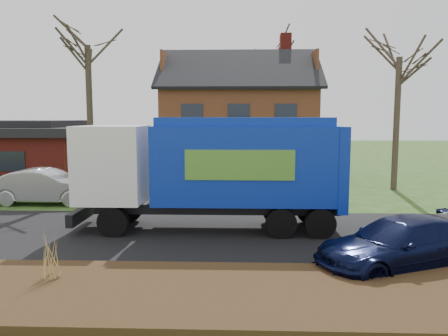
{
  "coord_description": "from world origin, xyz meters",
  "views": [
    {
      "loc": [
        2.06,
        -14.13,
        3.92
      ],
      "look_at": [
        1.46,
        2.5,
        1.97
      ],
      "focal_mm": 35.0,
      "sensor_mm": 36.0,
      "label": 1
    }
  ],
  "objects": [
    {
      "name": "ground",
      "position": [
        0.0,
        0.0,
        0.0
      ],
      "size": [
        120.0,
        120.0,
        0.0
      ],
      "primitive_type": "plane",
      "color": "#264717",
      "rests_on": "ground"
    },
    {
      "name": "road",
      "position": [
        0.0,
        0.0,
        0.01
      ],
      "size": [
        80.0,
        7.0,
        0.02
      ],
      "primitive_type": "cube",
      "color": "black",
      "rests_on": "ground"
    },
    {
      "name": "mulch_verge",
      "position": [
        0.0,
        -5.3,
        0.15
      ],
      "size": [
        80.0,
        3.5,
        0.3
      ],
      "primitive_type": "cube",
      "color": "black",
      "rests_on": "ground"
    },
    {
      "name": "main_house",
      "position": [
        1.49,
        13.91,
        4.03
      ],
      "size": [
        12.95,
        8.95,
        9.26
      ],
      "color": "beige",
      "rests_on": "ground"
    },
    {
      "name": "ranch_house",
      "position": [
        -12.0,
        13.0,
        1.81
      ],
      "size": [
        9.8,
        8.2,
        3.7
      ],
      "color": "maroon",
      "rests_on": "ground"
    },
    {
      "name": "garbage_truck",
      "position": [
        1.24,
        0.76,
        2.25
      ],
      "size": [
        9.12,
        2.5,
        3.91
      ],
      "rotation": [
        0.0,
        0.0,
        0.0
      ],
      "color": "black",
      "rests_on": "ground"
    },
    {
      "name": "silver_sedan",
      "position": [
        -6.7,
        5.1,
        0.79
      ],
      "size": [
        4.83,
        1.72,
        1.59
      ],
      "primitive_type": "imported",
      "rotation": [
        0.0,
        0.0,
        1.58
      ],
      "color": "#A1A4A8",
      "rests_on": "ground"
    },
    {
      "name": "navy_wagon",
      "position": [
        6.17,
        -3.15,
        0.68
      ],
      "size": [
        5.05,
        3.6,
        1.36
      ],
      "primitive_type": "imported",
      "rotation": [
        0.0,
        0.0,
        -1.16
      ],
      "color": "black",
      "rests_on": "ground"
    },
    {
      "name": "tree_front_west",
      "position": [
        -5.54,
        7.88,
        8.56
      ],
      "size": [
        3.5,
        3.5,
        10.39
      ],
      "color": "#3B3223",
      "rests_on": "ground"
    },
    {
      "name": "tree_front_east",
      "position": [
        10.42,
        9.56,
        8.19
      ],
      "size": [
        3.63,
        3.63,
        10.07
      ],
      "color": "#453629",
      "rests_on": "ground"
    },
    {
      "name": "tree_back",
      "position": [
        4.58,
        20.55,
        9.12
      ],
      "size": [
        3.45,
        3.45,
        10.94
      ],
      "color": "#3A3223",
      "rests_on": "ground"
    },
    {
      "name": "grass_clump_mid",
      "position": [
        -2.19,
        -4.74,
        0.82
      ],
      "size": [
        0.37,
        0.3,
        1.03
      ],
      "color": "tan",
      "rests_on": "mulch_verge"
    }
  ]
}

